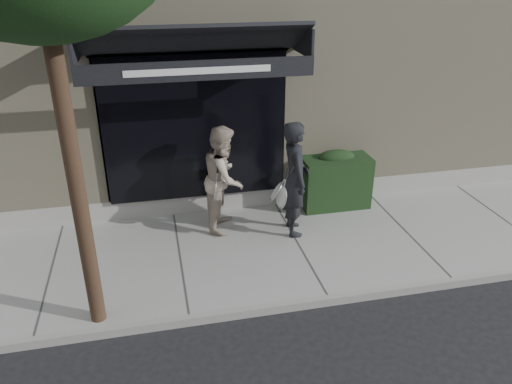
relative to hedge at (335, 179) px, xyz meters
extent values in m
plane|color=black|center=(-1.10, -1.25, -0.66)|extent=(80.00, 80.00, 0.00)
cube|color=gray|center=(-1.10, -1.25, -0.60)|extent=(20.00, 3.00, 0.12)
cube|color=gray|center=(-1.10, -2.80, -0.59)|extent=(20.00, 0.10, 0.14)
cube|color=tan|center=(-1.10, 3.75, 2.09)|extent=(14.00, 7.00, 5.50)
cube|color=gray|center=(-1.10, 0.45, -0.41)|extent=(14.02, 0.42, 0.50)
cube|color=black|center=(-2.60, 0.30, 1.14)|extent=(3.20, 0.30, 2.60)
cube|color=gray|center=(-4.20, 0.45, 1.14)|extent=(0.08, 0.40, 2.60)
cube|color=gray|center=(-1.00, 0.45, 1.14)|extent=(0.08, 0.40, 2.60)
cube|color=gray|center=(-2.60, 0.45, 2.48)|extent=(3.36, 0.40, 0.12)
cube|color=black|center=(-2.60, -0.25, 2.74)|extent=(3.60, 1.03, 0.55)
cube|color=black|center=(-2.60, -0.75, 2.35)|extent=(3.60, 0.05, 0.30)
cube|color=white|center=(-2.60, -0.78, 2.35)|extent=(2.20, 0.01, 0.10)
cube|color=black|center=(-4.38, -0.25, 2.66)|extent=(0.04, 1.00, 0.45)
cube|color=black|center=(-0.82, -0.25, 2.66)|extent=(0.04, 1.00, 0.45)
cube|color=black|center=(0.00, 0.00, -0.04)|extent=(1.30, 0.70, 1.00)
ellipsoid|color=black|center=(0.00, 0.00, 0.46)|extent=(0.71, 0.38, 0.27)
cylinder|color=black|center=(-4.30, -2.55, 1.74)|extent=(0.20, 0.20, 4.80)
imported|color=black|center=(-1.06, -0.83, 0.47)|extent=(0.54, 0.77, 2.02)
torus|color=silver|center=(-1.39, -1.20, 0.33)|extent=(0.15, 0.32, 0.30)
cylinder|color=silver|center=(-1.39, -1.20, 0.33)|extent=(0.12, 0.28, 0.27)
cylinder|color=silver|center=(-1.39, -1.20, 0.33)|extent=(0.18, 0.06, 0.06)
cylinder|color=black|center=(-1.39, -1.20, 0.33)|extent=(0.20, 0.08, 0.07)
torus|color=silver|center=(-1.47, -1.13, 0.41)|extent=(0.26, 0.34, 0.27)
cylinder|color=silver|center=(-1.47, -1.13, 0.41)|extent=(0.21, 0.30, 0.23)
cylinder|color=silver|center=(-1.47, -1.13, 0.41)|extent=(0.16, 0.06, 0.11)
cylinder|color=black|center=(-1.47, -1.13, 0.41)|extent=(0.19, 0.08, 0.13)
imported|color=#B2A18F|center=(-2.20, -0.39, 0.40)|extent=(0.98, 1.10, 1.88)
torus|color=silver|center=(-2.41, -0.62, 0.30)|extent=(0.11, 0.31, 0.30)
cylinder|color=silver|center=(-2.41, -0.62, 0.30)|extent=(0.08, 0.27, 0.27)
cylinder|color=silver|center=(-2.41, -0.62, 0.30)|extent=(0.18, 0.04, 0.05)
cylinder|color=black|center=(-2.41, -0.62, 0.30)|extent=(0.20, 0.06, 0.07)
camera|label=1|loc=(-3.38, -8.25, 3.90)|focal=35.00mm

